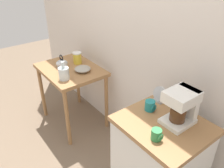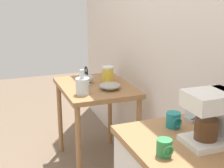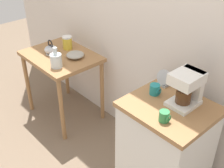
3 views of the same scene
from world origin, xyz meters
The scene contains 12 objects.
ground_plane centered at (0.00, 0.00, 0.00)m, with size 8.00×8.00×0.00m, color #7A6651.
back_wall centered at (0.10, 0.38, 1.40)m, with size 4.40×0.10×2.80m, color silver.
wooden_table centered at (-0.66, -0.04, 0.66)m, with size 0.77×0.61×0.77m.
kitchen_counter centered at (0.76, -0.04, 0.44)m, with size 0.62×0.55×0.89m.
bowl_stoneware centered at (-0.51, 0.04, 0.80)m, with size 0.18×0.18×0.06m.
teakettle centered at (-0.74, -0.10, 0.82)m, with size 0.17×0.14×0.16m.
glass_carafe_vase centered at (-0.47, -0.21, 0.84)m, with size 0.11×0.11×0.20m.
canister_enamel centered at (-0.74, 0.10, 0.84)m, with size 0.10×0.10×0.14m.
coffee_maker centered at (0.81, 0.06, 1.03)m, with size 0.18×0.22×0.26m.
mug_dark_teal centered at (0.59, -0.01, 0.93)m, with size 0.08×0.08×0.08m.
mug_tall_green centered at (0.84, -0.21, 0.92)m, with size 0.08×0.07×0.08m.
table_clock centered at (0.55, 0.13, 0.94)m, with size 0.12×0.06×0.13m.
Camera 1 is at (1.56, -1.12, 1.95)m, focal length 37.01 mm.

